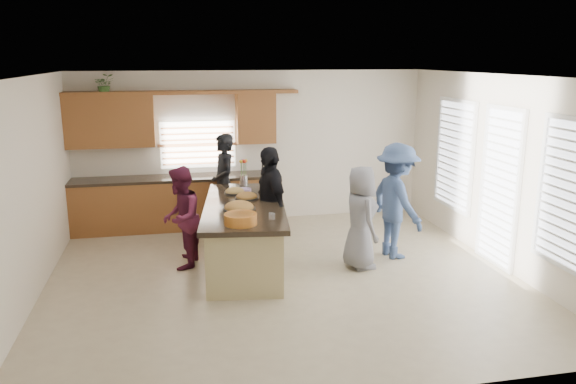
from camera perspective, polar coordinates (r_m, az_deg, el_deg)
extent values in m
plane|color=#C3B491|center=(8.06, -0.51, -8.61)|extent=(6.50, 6.50, 0.00)
cube|color=silver|center=(10.54, -3.68, 4.62)|extent=(6.50, 0.02, 2.80)
cube|color=silver|center=(4.84, 6.37, -6.41)|extent=(6.50, 0.02, 2.80)
cube|color=silver|center=(7.72, -24.94, 0.00)|extent=(0.02, 6.00, 2.80)
cube|color=silver|center=(8.84, 20.63, 2.00)|extent=(0.02, 6.00, 2.80)
cube|color=white|center=(7.46, -0.55, 11.72)|extent=(6.50, 6.00, 0.02)
cube|color=#945F2B|center=(10.34, -11.20, -1.18)|extent=(3.65, 0.62, 0.90)
cube|color=black|center=(10.23, -11.32, 1.39)|extent=(3.70, 0.65, 0.05)
cube|color=#945F2B|center=(10.25, -17.65, 6.85)|extent=(1.50, 0.36, 0.90)
cube|color=#945F2B|center=(10.30, -3.30, 7.50)|extent=(0.70, 0.36, 0.90)
cube|color=#945F2B|center=(10.16, -10.58, 9.92)|extent=(4.05, 0.40, 0.06)
cube|color=brown|center=(10.41, -9.13, 4.77)|extent=(1.35, 0.08, 0.85)
cube|color=white|center=(9.93, 16.55, 3.66)|extent=(0.06, 1.10, 1.75)
cube|color=white|center=(8.79, 20.68, 0.43)|extent=(0.06, 0.85, 2.25)
cube|color=white|center=(7.55, 26.83, -0.29)|extent=(0.06, 1.10, 1.75)
cube|color=tan|center=(8.36, -4.38, -4.59)|extent=(1.32, 2.61, 0.88)
cube|color=black|center=(8.23, -4.44, -1.44)|extent=(1.50, 2.83, 0.07)
cube|color=black|center=(8.50, -4.33, -7.15)|extent=(1.23, 2.52, 0.08)
cylinder|color=black|center=(7.92, -4.99, -1.69)|extent=(0.46, 0.46, 0.02)
ellipsoid|color=#BF903C|center=(7.92, -5.00, -1.57)|extent=(0.42, 0.42, 0.19)
cylinder|color=black|center=(8.51, -4.22, -0.60)|extent=(0.36, 0.36, 0.02)
ellipsoid|color=#BF903C|center=(8.50, -4.22, -0.49)|extent=(0.32, 0.32, 0.14)
cylinder|color=black|center=(8.85, -5.41, -0.06)|extent=(0.33, 0.33, 0.02)
ellipsoid|color=tan|center=(8.85, -5.42, 0.05)|extent=(0.30, 0.30, 0.14)
cylinder|color=#C56F24|center=(7.22, -4.84, -2.75)|extent=(0.42, 0.42, 0.14)
cylinder|color=beige|center=(7.20, -4.85, -2.37)|extent=(0.35, 0.35, 0.04)
cylinder|color=white|center=(7.41, -1.65, -2.48)|extent=(0.08, 0.08, 0.09)
cylinder|color=#9A7BB3|center=(8.96, -4.47, 0.20)|extent=(0.22, 0.22, 0.05)
cylinder|color=silver|center=(9.41, -4.52, 1.22)|extent=(0.13, 0.13, 0.16)
imported|color=#3F6A2A|center=(10.21, -18.15, 10.34)|extent=(0.38, 0.35, 0.36)
imported|color=black|center=(9.85, -6.53, 0.82)|extent=(0.53, 0.71, 1.76)
imported|color=maroon|center=(8.34, -10.83, -2.58)|extent=(0.71, 0.84, 1.51)
imported|color=black|center=(8.48, -1.85, -1.21)|extent=(0.59, 1.08, 1.75)
imported|color=#364B76|center=(8.75, 10.99, -0.90)|extent=(0.88, 1.26, 1.78)
imported|color=slate|center=(8.25, 7.37, -2.59)|extent=(0.55, 0.79, 1.52)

